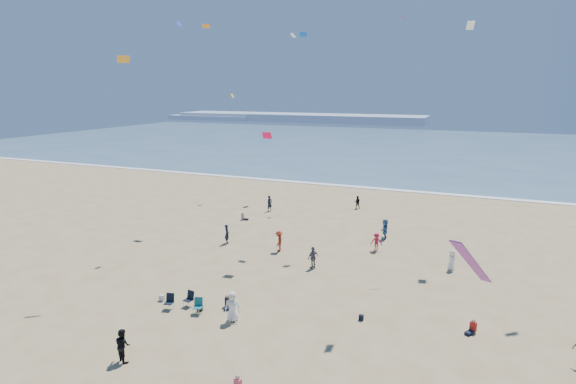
% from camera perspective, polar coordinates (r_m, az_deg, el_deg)
% --- Properties ---
extents(ground, '(220.00, 220.00, 0.00)m').
position_cam_1_polar(ground, '(24.36, -12.43, -21.15)').
color(ground, tan).
rests_on(ground, ground).
extents(ocean, '(220.00, 100.00, 0.06)m').
position_cam_1_polar(ocean, '(112.80, 16.14, 5.48)').
color(ocean, '#476B84').
rests_on(ocean, ground).
extents(surf_line, '(220.00, 1.20, 0.08)m').
position_cam_1_polar(surf_line, '(63.94, 11.01, 0.45)').
color(surf_line, white).
rests_on(surf_line, ground).
extents(headland_far, '(110.00, 20.00, 3.20)m').
position_cam_1_polar(headland_far, '(200.13, 1.22, 9.43)').
color(headland_far, '#7A8EA8').
rests_on(headland_far, ground).
extents(headland_near, '(40.00, 14.00, 2.00)m').
position_cam_1_polar(headland_near, '(213.51, -9.48, 9.32)').
color(headland_near, '#7A8EA8').
rests_on(headland_near, ground).
extents(standing_flyers, '(27.63, 37.60, 1.87)m').
position_cam_1_polar(standing_flyers, '(33.19, 6.45, -9.62)').
color(standing_flyers, slate).
rests_on(standing_flyers, ground).
extents(seated_group, '(23.74, 28.25, 0.84)m').
position_cam_1_polar(seated_group, '(29.14, -2.48, -13.84)').
color(seated_group, silver).
rests_on(seated_group, ground).
extents(chair_cluster, '(2.73, 1.50, 1.00)m').
position_cam_1_polar(chair_cluster, '(29.64, -12.97, -13.52)').
color(chair_cluster, black).
rests_on(chair_cluster, ground).
extents(white_tote, '(0.35, 0.20, 0.40)m').
position_cam_1_polar(white_tote, '(31.30, -15.73, -12.82)').
color(white_tote, silver).
rests_on(white_tote, ground).
extents(black_backpack, '(0.30, 0.22, 0.38)m').
position_cam_1_polar(black_backpack, '(29.48, -11.09, -14.25)').
color(black_backpack, black).
rests_on(black_backpack, ground).
extents(navy_bag, '(0.28, 0.18, 0.34)m').
position_cam_1_polar(navy_bag, '(28.30, 9.28, -15.45)').
color(navy_bag, black).
rests_on(navy_bag, ground).
extents(kites_aloft, '(37.30, 43.70, 24.37)m').
position_cam_1_polar(kites_aloft, '(28.44, 18.18, 11.51)').
color(kites_aloft, '#EA0D4F').
rests_on(kites_aloft, ground).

